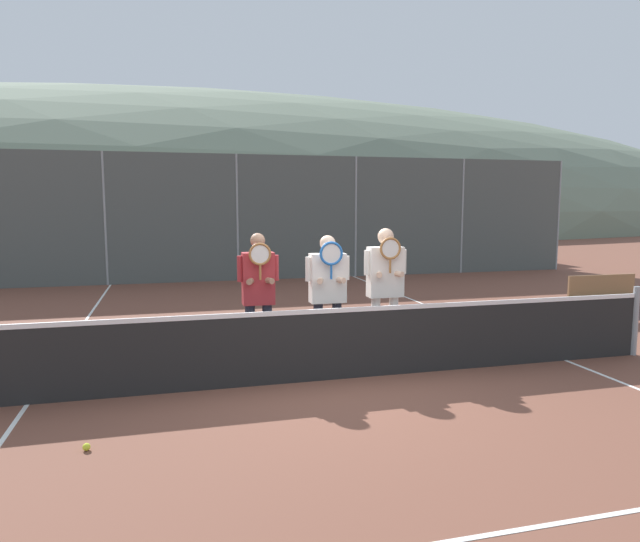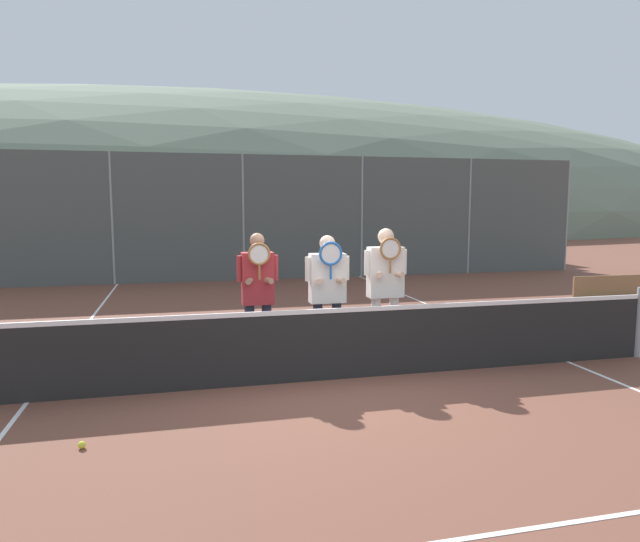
{
  "view_description": "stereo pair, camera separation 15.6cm",
  "coord_description": "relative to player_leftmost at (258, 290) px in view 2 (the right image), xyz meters",
  "views": [
    {
      "loc": [
        -1.89,
        -6.64,
        2.2
      ],
      "look_at": [
        0.13,
        0.96,
        1.26
      ],
      "focal_mm": 32.0,
      "sensor_mm": 36.0,
      "label": 1
    },
    {
      "loc": [
        -1.74,
        -6.68,
        2.2
      ],
      "look_at": [
        0.13,
        0.96,
        1.26
      ],
      "focal_mm": 32.0,
      "sensor_mm": 36.0,
      "label": 2
    }
  ],
  "objects": [
    {
      "name": "ground_plane",
      "position": [
        0.77,
        -0.73,
        -1.05
      ],
      "size": [
        120.0,
        120.0,
        0.0
      ],
      "primitive_type": "plane",
      "color": "brown"
    },
    {
      "name": "hill_distant",
      "position": [
        0.77,
        55.61,
        -1.05
      ],
      "size": [
        128.84,
        71.58,
        25.05
      ],
      "color": "slate",
      "rests_on": "ground_plane"
    },
    {
      "name": "clubhouse_building",
      "position": [
        -1.22,
        15.48,
        0.8
      ],
      "size": [
        15.82,
        5.5,
        3.66
      ],
      "color": "beige",
      "rests_on": "ground_plane"
    },
    {
      "name": "fence_back",
      "position": [
        0.77,
        8.8,
        0.73
      ],
      "size": [
        21.15,
        0.06,
        3.56
      ],
      "color": "gray",
      "rests_on": "ground_plane"
    },
    {
      "name": "tennis_net",
      "position": [
        0.77,
        -0.73,
        -0.58
      ],
      "size": [
        9.28,
        0.09,
        1.01
      ],
      "color": "gray",
      "rests_on": "ground_plane"
    },
    {
      "name": "court_line_left_sideline",
      "position": [
        -2.68,
        2.27,
        -1.05
      ],
      "size": [
        0.05,
        16.0,
        0.01
      ],
      "primitive_type": "cube",
      "color": "white",
      "rests_on": "ground_plane"
    },
    {
      "name": "court_line_right_sideline",
      "position": [
        4.21,
        2.27,
        -1.05
      ],
      "size": [
        0.05,
        16.0,
        0.01
      ],
      "primitive_type": "cube",
      "color": "white",
      "rests_on": "ground_plane"
    },
    {
      "name": "court_line_service_near",
      "position": [
        0.77,
        -4.23,
        -1.05
      ],
      "size": [
        6.89,
        0.05,
        0.01
      ],
      "primitive_type": "cube",
      "color": "white",
      "rests_on": "ground_plane"
    },
    {
      "name": "player_leftmost",
      "position": [
        0.0,
        0.0,
        0.0
      ],
      "size": [
        0.55,
        0.34,
        1.81
      ],
      "color": "#232838",
      "rests_on": "ground_plane"
    },
    {
      "name": "player_center_left",
      "position": [
        0.95,
        0.02,
        0.01
      ],
      "size": [
        0.62,
        0.34,
        1.76
      ],
      "color": "#232838",
      "rests_on": "ground_plane"
    },
    {
      "name": "player_center_right",
      "position": [
        1.79,
        0.03,
        0.06
      ],
      "size": [
        0.62,
        0.34,
        1.85
      ],
      "color": "white",
      "rests_on": "ground_plane"
    },
    {
      "name": "car_far_left",
      "position": [
        -5.11,
        11.2,
        -0.09
      ],
      "size": [
        4.22,
        2.03,
        1.9
      ],
      "color": "slate",
      "rests_on": "ground_plane"
    },
    {
      "name": "car_left_of_center",
      "position": [
        0.06,
        11.39,
        -0.1
      ],
      "size": [
        4.67,
        1.96,
        1.89
      ],
      "color": "slate",
      "rests_on": "ground_plane"
    },
    {
      "name": "car_center",
      "position": [
        5.26,
        11.04,
        -0.17
      ],
      "size": [
        4.27,
        1.94,
        1.73
      ],
      "color": "slate",
      "rests_on": "ground_plane"
    },
    {
      "name": "car_right_of_center",
      "position": [
        10.13,
        11.35,
        -0.14
      ],
      "size": [
        4.01,
        1.96,
        1.8
      ],
      "color": "maroon",
      "rests_on": "ground_plane"
    },
    {
      "name": "bench_courtside",
      "position": [
        6.77,
        1.45,
        -0.6
      ],
      "size": [
        1.47,
        0.36,
        0.85
      ],
      "color": "olive",
      "rests_on": "ground_plane"
    },
    {
      "name": "tennis_ball_on_court",
      "position": [
        -1.89,
        -2.14,
        -1.02
      ],
      "size": [
        0.07,
        0.07,
        0.07
      ],
      "color": "#CCDB33",
      "rests_on": "ground_plane"
    }
  ]
}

